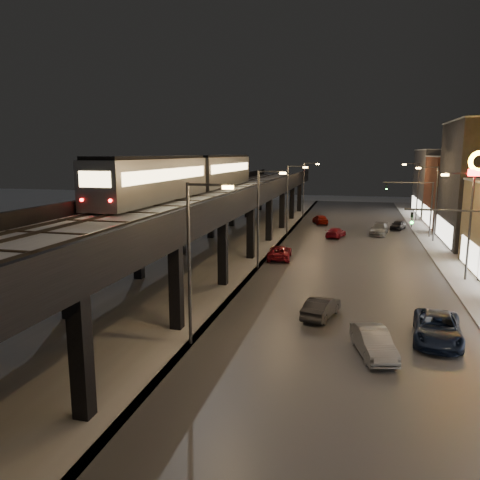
# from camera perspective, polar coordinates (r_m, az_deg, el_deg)

# --- Properties ---
(road_surface) EXTENTS (17.00, 120.00, 0.06)m
(road_surface) POSITION_cam_1_polar(r_m,az_deg,el_deg) (46.39, 13.18, -2.80)
(road_surface) COLOR #46474D
(road_surface) RESTS_ON ground
(sidewalk_right) EXTENTS (4.00, 120.00, 0.14)m
(sidewalk_right) POSITION_cam_1_polar(r_m,az_deg,el_deg) (47.35, 25.39, -3.24)
(sidewalk_right) COLOR #9FA1A8
(sidewalk_right) RESTS_ON ground
(under_viaduct_pavement) EXTENTS (11.00, 120.00, 0.06)m
(under_viaduct_pavement) POSITION_cam_1_polar(r_m,az_deg,el_deg) (48.45, -2.99, -1.97)
(under_viaduct_pavement) COLOR #9FA1A8
(under_viaduct_pavement) RESTS_ON ground
(elevated_viaduct) EXTENTS (9.00, 100.00, 6.30)m
(elevated_viaduct) POSITION_cam_1_polar(r_m,az_deg,el_deg) (44.57, -4.25, 4.21)
(elevated_viaduct) COLOR black
(elevated_viaduct) RESTS_ON ground
(viaduct_trackbed) EXTENTS (8.40, 100.00, 0.32)m
(viaduct_trackbed) POSITION_cam_1_polar(r_m,az_deg,el_deg) (44.61, -4.22, 5.21)
(viaduct_trackbed) COLOR #B2B7C1
(viaduct_trackbed) RESTS_ON elevated_viaduct
(viaduct_parapet_streetside) EXTENTS (0.30, 100.00, 1.10)m
(viaduct_parapet_streetside) POSITION_cam_1_polar(r_m,az_deg,el_deg) (43.43, 1.28, 5.70)
(viaduct_parapet_streetside) COLOR black
(viaduct_parapet_streetside) RESTS_ON elevated_viaduct
(viaduct_parapet_far) EXTENTS (0.30, 100.00, 1.10)m
(viaduct_parapet_far) POSITION_cam_1_polar(r_m,az_deg,el_deg) (46.15, -9.37, 5.85)
(viaduct_parapet_far) COLOR black
(viaduct_parapet_far) RESTS_ON elevated_viaduct
(building_e) EXTENTS (12.20, 12.20, 10.16)m
(building_e) POSITION_cam_1_polar(r_m,az_deg,el_deg) (74.15, 26.68, 5.22)
(building_e) COLOR brown
(building_e) RESTS_ON ground
(building_f) EXTENTS (12.20, 16.20, 11.16)m
(building_f) POSITION_cam_1_polar(r_m,az_deg,el_deg) (87.81, 24.78, 6.35)
(building_f) COLOR #3F4045
(building_f) RESTS_ON ground
(streetlight_left_1) EXTENTS (2.57, 0.28, 9.00)m
(streetlight_left_1) POSITION_cam_1_polar(r_m,az_deg,el_deg) (25.22, -5.67, -1.58)
(streetlight_left_1) COLOR #38383A
(streetlight_left_1) RESTS_ON ground
(streetlight_left_2) EXTENTS (2.57, 0.28, 9.00)m
(streetlight_left_2) POSITION_cam_1_polar(r_m,az_deg,el_deg) (42.37, 2.58, 3.38)
(streetlight_left_2) COLOR #38383A
(streetlight_left_2) RESTS_ON ground
(streetlight_right_2) EXTENTS (2.56, 0.28, 9.00)m
(streetlight_right_2) POSITION_cam_1_polar(r_m,az_deg,el_deg) (42.44, 25.93, 2.34)
(streetlight_right_2) COLOR #38383A
(streetlight_right_2) RESTS_ON ground
(streetlight_left_3) EXTENTS (2.57, 0.28, 9.00)m
(streetlight_left_3) POSITION_cam_1_polar(r_m,az_deg,el_deg) (60.02, 6.05, 5.43)
(streetlight_left_3) COLOR #38383A
(streetlight_left_3) RESTS_ON ground
(streetlight_right_3) EXTENTS (2.56, 0.28, 9.00)m
(streetlight_right_3) POSITION_cam_1_polar(r_m,az_deg,el_deg) (60.07, 22.53, 4.70)
(streetlight_right_3) COLOR #38383A
(streetlight_right_3) RESTS_ON ground
(streetlight_left_4) EXTENTS (2.57, 0.28, 9.00)m
(streetlight_left_4) POSITION_cam_1_polar(r_m,az_deg,el_deg) (77.83, 7.95, 6.55)
(streetlight_left_4) COLOR #38383A
(streetlight_left_4) RESTS_ON ground
(streetlight_right_4) EXTENTS (2.56, 0.28, 9.00)m
(streetlight_right_4) POSITION_cam_1_polar(r_m,az_deg,el_deg) (77.86, 20.67, 5.98)
(streetlight_right_4) COLOR #38383A
(streetlight_right_4) RESTS_ON ground
(traffic_light_rig_b) EXTENTS (6.10, 0.34, 7.00)m
(traffic_light_rig_b) POSITION_cam_1_polar(r_m,az_deg,el_deg) (62.97, 21.29, 4.34)
(traffic_light_rig_b) COLOR #38383A
(traffic_light_rig_b) RESTS_ON ground
(subway_train) EXTENTS (3.08, 37.57, 3.69)m
(subway_train) POSITION_cam_1_polar(r_m,az_deg,el_deg) (48.72, -5.71, 8.06)
(subway_train) COLOR gray
(subway_train) RESTS_ON viaduct_trackbed
(car_near_white) EXTENTS (2.39, 4.31, 1.34)m
(car_near_white) POSITION_cam_1_polar(r_m,az_deg,el_deg) (30.88, 9.87, -8.19)
(car_near_white) COLOR black
(car_near_white) RESTS_ON ground
(car_mid_silver) EXTENTS (2.62, 4.98, 1.34)m
(car_mid_silver) POSITION_cam_1_polar(r_m,az_deg,el_deg) (47.04, 4.85, -1.58)
(car_mid_silver) COLOR maroon
(car_mid_silver) RESTS_ON ground
(car_mid_dark) EXTENTS (2.68, 4.55, 1.24)m
(car_mid_dark) POSITION_cam_1_polar(r_m,az_deg,el_deg) (60.12, 11.59, 0.85)
(car_mid_dark) COLOR maroon
(car_mid_dark) RESTS_ON ground
(car_far_white) EXTENTS (2.92, 4.53, 1.43)m
(car_far_white) POSITION_cam_1_polar(r_m,az_deg,el_deg) (71.25, 9.75, 2.48)
(car_far_white) COLOR maroon
(car_far_white) RESTS_ON ground
(car_onc_silver) EXTENTS (2.55, 4.54, 1.42)m
(car_onc_silver) POSITION_cam_1_polar(r_m,az_deg,el_deg) (26.03, 15.93, -12.00)
(car_onc_silver) COLOR slate
(car_onc_silver) RESTS_ON ground
(car_onc_dark) EXTENTS (3.09, 5.71, 1.52)m
(car_onc_dark) POSITION_cam_1_polar(r_m,az_deg,el_deg) (29.00, 22.92, -9.97)
(car_onc_dark) COLOR #111B37
(car_onc_dark) RESTS_ON ground
(car_onc_white) EXTENTS (2.82, 5.28, 1.45)m
(car_onc_white) POSITION_cam_1_polar(r_m,az_deg,el_deg) (63.51, 16.60, 1.23)
(car_onc_white) COLOR gray
(car_onc_white) RESTS_ON ground
(car_onc_red) EXTENTS (2.64, 4.04, 1.28)m
(car_onc_red) POSITION_cam_1_polar(r_m,az_deg,el_deg) (68.67, 18.71, 1.71)
(car_onc_red) COLOR black
(car_onc_red) RESTS_ON ground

